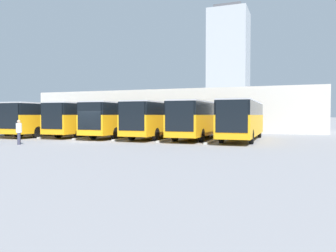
{
  "coord_description": "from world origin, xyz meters",
  "views": [
    {
      "loc": [
        -15.72,
        22.49,
        2.18
      ],
      "look_at": [
        -4.95,
        -5.96,
        1.15
      ],
      "focal_mm": 35.0,
      "sensor_mm": 36.0,
      "label": 1
    }
  ],
  "objects_px": {
    "bus_1": "(200,118)",
    "bus_5": "(54,118)",
    "bus_4": "(90,118)",
    "bus_2": "(160,118)",
    "pedestrian": "(19,131)",
    "bus_0": "(243,119)",
    "bus_3": "(123,118)",
    "bus_6": "(28,118)"
  },
  "relations": [
    {
      "from": "bus_0",
      "to": "bus_3",
      "type": "bearing_deg",
      "value": -2.04
    },
    {
      "from": "bus_2",
      "to": "bus_6",
      "type": "distance_m",
      "value": 15.7
    },
    {
      "from": "pedestrian",
      "to": "bus_5",
      "type": "bearing_deg",
      "value": 169.86
    },
    {
      "from": "bus_0",
      "to": "bus_2",
      "type": "height_order",
      "value": "same"
    },
    {
      "from": "bus_0",
      "to": "bus_1",
      "type": "relative_size",
      "value": 1.0
    },
    {
      "from": "bus_0",
      "to": "bus_5",
      "type": "height_order",
      "value": "same"
    },
    {
      "from": "bus_5",
      "to": "pedestrian",
      "type": "distance_m",
      "value": 10.73
    },
    {
      "from": "bus_5",
      "to": "pedestrian",
      "type": "relative_size",
      "value": 6.59
    },
    {
      "from": "pedestrian",
      "to": "bus_6",
      "type": "bearing_deg",
      "value": -175.76
    },
    {
      "from": "bus_3",
      "to": "bus_1",
      "type": "bearing_deg",
      "value": 179.7
    },
    {
      "from": "bus_3",
      "to": "bus_4",
      "type": "height_order",
      "value": "same"
    },
    {
      "from": "bus_2",
      "to": "bus_4",
      "type": "height_order",
      "value": "same"
    },
    {
      "from": "bus_4",
      "to": "bus_5",
      "type": "relative_size",
      "value": 1.0
    },
    {
      "from": "bus_0",
      "to": "bus_4",
      "type": "distance_m",
      "value": 15.7
    },
    {
      "from": "bus_2",
      "to": "bus_5",
      "type": "distance_m",
      "value": 11.8
    },
    {
      "from": "bus_0",
      "to": "pedestrian",
      "type": "bearing_deg",
      "value": 33.74
    },
    {
      "from": "bus_0",
      "to": "bus_5",
      "type": "relative_size",
      "value": 1.0
    },
    {
      "from": "bus_0",
      "to": "bus_2",
      "type": "relative_size",
      "value": 1.0
    },
    {
      "from": "bus_3",
      "to": "bus_6",
      "type": "distance_m",
      "value": 11.78
    },
    {
      "from": "bus_1",
      "to": "bus_5",
      "type": "xyz_separation_m",
      "value": [
        15.7,
        0.88,
        0.0
      ]
    },
    {
      "from": "bus_0",
      "to": "bus_6",
      "type": "distance_m",
      "value": 23.54
    },
    {
      "from": "bus_0",
      "to": "pedestrian",
      "type": "xyz_separation_m",
      "value": [
        14.77,
        10.08,
        -0.89
      ]
    },
    {
      "from": "bus_0",
      "to": "pedestrian",
      "type": "height_order",
      "value": "bus_0"
    },
    {
      "from": "bus_3",
      "to": "pedestrian",
      "type": "xyz_separation_m",
      "value": [
        3.0,
        10.38,
        -0.89
      ]
    },
    {
      "from": "bus_4",
      "to": "bus_5",
      "type": "distance_m",
      "value": 4.04
    },
    {
      "from": "bus_6",
      "to": "pedestrian",
      "type": "relative_size",
      "value": 6.59
    },
    {
      "from": "bus_2",
      "to": "bus_3",
      "type": "distance_m",
      "value": 3.92
    },
    {
      "from": "bus_0",
      "to": "bus_3",
      "type": "height_order",
      "value": "same"
    },
    {
      "from": "bus_1",
      "to": "bus_4",
      "type": "xyz_separation_m",
      "value": [
        11.77,
        -0.06,
        0.0
      ]
    },
    {
      "from": "bus_0",
      "to": "bus_3",
      "type": "distance_m",
      "value": 11.78
    },
    {
      "from": "bus_2",
      "to": "bus_4",
      "type": "distance_m",
      "value": 7.85
    },
    {
      "from": "bus_3",
      "to": "pedestrian",
      "type": "height_order",
      "value": "bus_3"
    },
    {
      "from": "bus_1",
      "to": "bus_5",
      "type": "height_order",
      "value": "same"
    },
    {
      "from": "pedestrian",
      "to": "bus_0",
      "type": "bearing_deg",
      "value": 87.22
    },
    {
      "from": "bus_1",
      "to": "bus_5",
      "type": "distance_m",
      "value": 15.72
    },
    {
      "from": "bus_4",
      "to": "bus_5",
      "type": "bearing_deg",
      "value": 13.02
    },
    {
      "from": "bus_0",
      "to": "bus_6",
      "type": "height_order",
      "value": "same"
    },
    {
      "from": "bus_3",
      "to": "bus_5",
      "type": "bearing_deg",
      "value": 5.59
    },
    {
      "from": "bus_0",
      "to": "bus_1",
      "type": "distance_m",
      "value": 3.94
    },
    {
      "from": "bus_3",
      "to": "pedestrian",
      "type": "bearing_deg",
      "value": 73.31
    },
    {
      "from": "bus_2",
      "to": "pedestrian",
      "type": "bearing_deg",
      "value": 55.62
    },
    {
      "from": "bus_1",
      "to": "bus_4",
      "type": "distance_m",
      "value": 11.77
    }
  ]
}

